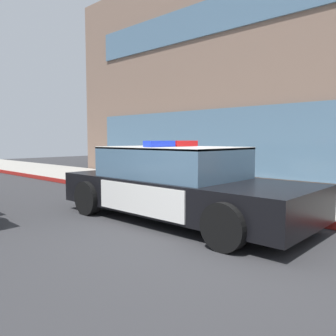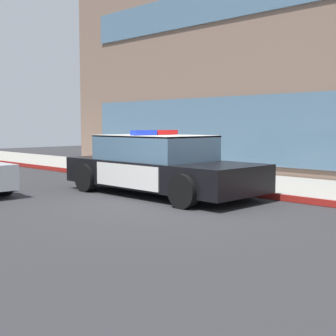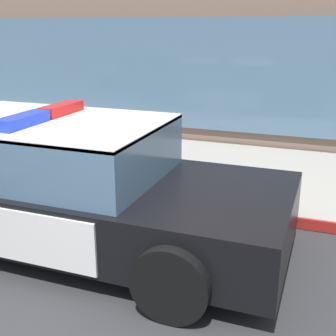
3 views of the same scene
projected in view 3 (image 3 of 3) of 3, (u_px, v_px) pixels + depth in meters
ground at (145, 298)px, 3.99m from camera, size 48.00×48.00×0.00m
sidewalk at (232, 173)px, 7.11m from camera, size 48.00×3.10×0.15m
curb_red_paint at (205, 209)px, 5.71m from camera, size 28.80×0.04×0.14m
police_cruiser at (59, 182)px, 4.91m from camera, size 4.95×2.14×1.49m
fire_hydrant at (122, 156)px, 6.51m from camera, size 0.34×0.39×0.73m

